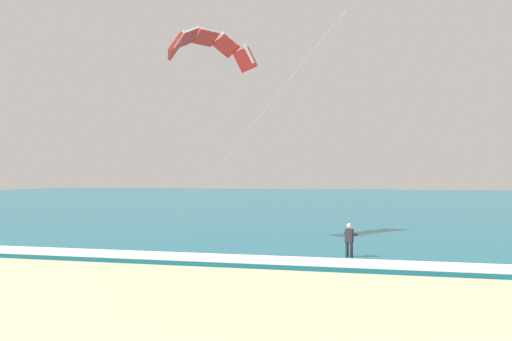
{
  "coord_description": "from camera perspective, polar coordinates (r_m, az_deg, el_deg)",
  "views": [
    {
      "loc": [
        -4.69,
        -6.52,
        3.77
      ],
      "look_at": [
        -10.09,
        16.96,
        4.06
      ],
      "focal_mm": 34.4,
      "sensor_mm": 36.0,
      "label": 1
    }
  ],
  "objects": [
    {
      "name": "surf_foam",
      "position": [
        21.31,
        25.91,
        -10.22
      ],
      "size": [
        200.0,
        1.99,
        0.04
      ],
      "primitive_type": "cube",
      "color": "white",
      "rests_on": "sea"
    },
    {
      "name": "sea",
      "position": [
        79.7,
        16.33,
        -3.32
      ],
      "size": [
        200.0,
        120.0,
        0.2
      ],
      "primitive_type": "cube",
      "color": "#146075",
      "rests_on": "ground"
    },
    {
      "name": "kite_primary",
      "position": [
        31.5,
        -5.42,
        14.28
      ],
      "size": [
        10.54,
        8.74,
        11.73
      ],
      "color": "red"
    },
    {
      "name": "surfboard",
      "position": [
        22.49,
        10.79,
        -10.27
      ],
      "size": [
        0.88,
        1.47,
        0.09
      ],
      "color": "#E04C38",
      "rests_on": "ground"
    },
    {
      "name": "kitesurfer",
      "position": [
        22.37,
        10.8,
        -7.95
      ],
      "size": [
        0.63,
        0.63,
        1.69
      ],
      "color": "#232328",
      "rests_on": "ground"
    }
  ]
}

